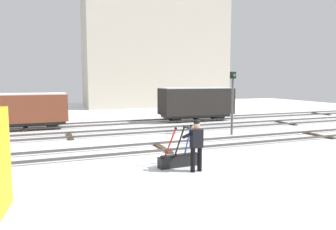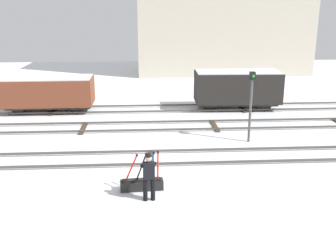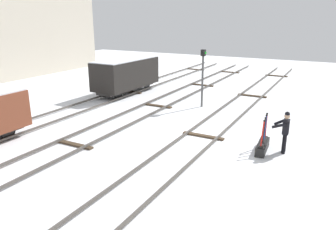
{
  "view_description": "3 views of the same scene",
  "coord_description": "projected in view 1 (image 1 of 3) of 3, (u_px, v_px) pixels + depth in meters",
  "views": [
    {
      "loc": [
        -4.54,
        -12.41,
        2.95
      ],
      "look_at": [
        0.9,
        1.71,
        1.26
      ],
      "focal_mm": 33.54,
      "sensor_mm": 36.0,
      "label": 1
    },
    {
      "loc": [
        -0.19,
        -15.19,
        6.32
      ],
      "look_at": [
        0.89,
        2.95,
        1.13
      ],
      "focal_mm": 41.12,
      "sensor_mm": 36.0,
      "label": 2
    },
    {
      "loc": [
        -12.88,
        -5.07,
        5.21
      ],
      "look_at": [
        0.2,
        1.91,
        0.7
      ],
      "focal_mm": 34.7,
      "sensor_mm": 36.0,
      "label": 3
    }
  ],
  "objects": [
    {
      "name": "signal_post",
      "position": [
        233.0,
        96.0,
        16.79
      ],
      "size": [
        0.24,
        0.32,
        3.39
      ],
      "color": "#4C4C4C",
      "rests_on": "ground_plane"
    },
    {
      "name": "freight_car_mid_siding",
      "position": [
        20.0,
        109.0,
        18.61
      ],
      "size": [
        5.37,
        2.24,
        2.16
      ],
      "rotation": [
        0.0,
        0.0,
        0.01
      ],
      "color": "#2D2B28",
      "rests_on": "ground_plane"
    },
    {
      "name": "freight_car_far_end",
      "position": [
        196.0,
        102.0,
        22.76
      ],
      "size": [
        5.31,
        2.21,
        2.42
      ],
      "rotation": [
        0.0,
        0.0,
        -0.03
      ],
      "color": "#2D2B28",
      "rests_on": "ground_plane"
    },
    {
      "name": "ground_plane",
      "position": [
        163.0,
        149.0,
        13.45
      ],
      "size": [
        60.0,
        60.0,
        0.0
      ],
      "primitive_type": "plane",
      "color": "white"
    },
    {
      "name": "track_main_line",
      "position": [
        163.0,
        147.0,
        13.44
      ],
      "size": [
        44.0,
        1.94,
        0.18
      ],
      "color": "#4C4742",
      "rests_on": "ground_plane"
    },
    {
      "name": "rail_worker",
      "position": [
        196.0,
        142.0,
        10.09
      ],
      "size": [
        0.57,
        0.64,
        1.7
      ],
      "rotation": [
        0.0,
        0.0,
        0.07
      ],
      "color": "black",
      "rests_on": "ground_plane"
    },
    {
      "name": "apartment_building",
      "position": [
        157.0,
        47.0,
        35.43
      ],
      "size": [
        16.36,
        5.35,
        13.25
      ],
      "color": "beige",
      "rests_on": "ground_plane"
    },
    {
      "name": "track_siding_near",
      "position": [
        136.0,
        131.0,
        17.55
      ],
      "size": [
        44.0,
        1.94,
        0.18
      ],
      "color": "#4C4742",
      "rests_on": "ground_plane"
    },
    {
      "name": "switch_lever_frame",
      "position": [
        180.0,
        159.0,
        10.78
      ],
      "size": [
        1.54,
        0.46,
        1.45
      ],
      "rotation": [
        0.0,
        0.0,
        0.07
      ],
      "color": "black",
      "rests_on": "ground_plane"
    },
    {
      "name": "track_siding_far",
      "position": [
        121.0,
        123.0,
        20.92
      ],
      "size": [
        44.0,
        1.94,
        0.18
      ],
      "color": "#4C4742",
      "rests_on": "ground_plane"
    }
  ]
}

